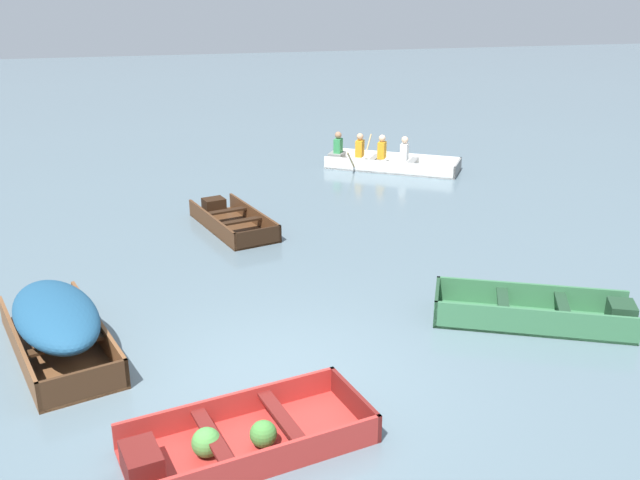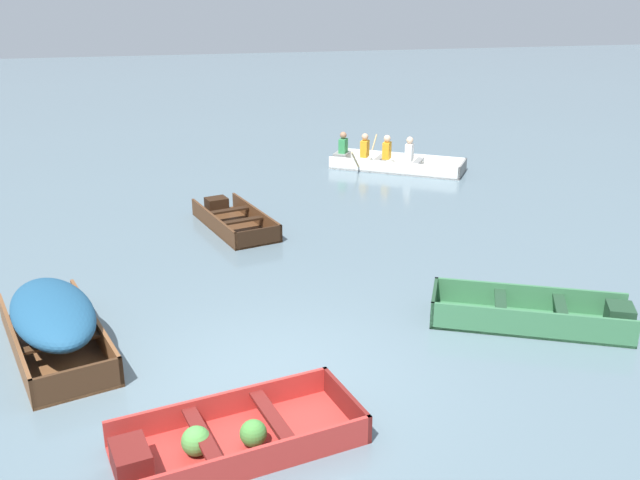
# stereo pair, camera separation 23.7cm
# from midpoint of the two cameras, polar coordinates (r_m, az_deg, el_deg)

# --- Properties ---
(ground_plane) EXTENTS (80.00, 80.00, 0.00)m
(ground_plane) POSITION_cam_midpoint_polar(r_m,az_deg,el_deg) (9.19, -4.22, -11.24)
(ground_plane) COLOR slate
(dinghy_red_foreground) EXTENTS (2.85, 1.72, 0.36)m
(dinghy_red_foreground) POSITION_cam_midpoint_polar(r_m,az_deg,el_deg) (8.01, -7.60, -15.62)
(dinghy_red_foreground) COLOR #AD2D28
(dinghy_red_foreground) RESTS_ON ground
(skiff_green_near_moored) EXTENTS (2.97, 2.05, 0.42)m
(skiff_green_near_moored) POSITION_cam_midpoint_polar(r_m,az_deg,el_deg) (10.98, 16.71, -5.65)
(skiff_green_near_moored) COLOR #387047
(skiff_green_near_moored) RESTS_ON ground
(skiff_dark_varnish_mid_moored) EXTENTS (1.60, 2.62, 0.35)m
(skiff_dark_varnish_mid_moored) POSITION_cam_midpoint_polar(r_m,az_deg,el_deg) (14.62, -7.61, 1.54)
(skiff_dark_varnish_mid_moored) COLOR #4C2D19
(skiff_dark_varnish_mid_moored) RESTS_ON ground
(skiff_wooden_brown_far_moored) EXTENTS (1.87, 2.98, 0.82)m
(skiff_wooden_brown_far_moored) POSITION_cam_midpoint_polar(r_m,az_deg,el_deg) (10.28, -20.99, -6.01)
(skiff_wooden_brown_far_moored) COLOR brown
(skiff_wooden_brown_far_moored) RESTS_ON ground
(rowboat_white_with_crew) EXTENTS (3.50, 2.86, 0.90)m
(rowboat_white_with_crew) POSITION_cam_midpoint_polar(r_m,az_deg,el_deg) (19.01, 4.71, 6.38)
(rowboat_white_with_crew) COLOR white
(rowboat_white_with_crew) RESTS_ON ground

